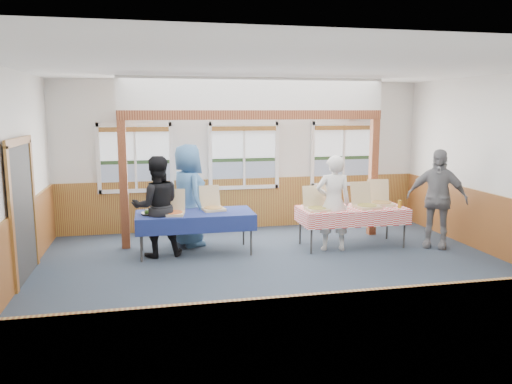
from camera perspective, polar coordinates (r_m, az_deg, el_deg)
floor at (r=7.89m, az=3.40°, el=-9.78°), size 8.00×8.00×0.00m
ceiling at (r=7.48m, az=3.65°, el=14.05°), size 8.00×8.00×0.00m
wall_back at (r=10.91m, az=-1.43°, el=4.18°), size 8.00×0.00×8.00m
wall_front at (r=4.31m, az=16.16°, el=-4.26°), size 8.00×0.00×8.00m
wainscot_back at (r=11.03m, az=-1.39°, el=-1.27°), size 7.98×0.05×1.10m
wainscot_front at (r=4.68m, az=15.40°, el=-16.78°), size 7.98×0.05×1.10m
wainscot_left at (r=7.72m, az=-26.55°, el=-6.95°), size 0.05×6.98×1.10m
wainscot_right at (r=9.57m, az=27.10°, el=-3.97°), size 0.05×6.98×1.10m
cased_opening at (r=8.45m, az=-25.21°, el=-2.01°), size 0.06×1.30×2.10m
window_left at (r=10.68m, az=-13.64°, el=4.23°), size 1.56×0.10×1.46m
window_mid at (r=10.86m, az=-1.39°, el=4.58°), size 1.56×0.10×1.46m
window_right at (r=11.51m, az=9.96°, el=4.71°), size 1.56×0.10×1.46m
post_left at (r=9.59m, az=-14.89°, el=0.74°), size 0.15×0.15×2.40m
post_right at (r=10.59m, az=13.23°, el=1.60°), size 0.15×0.15×2.40m
cross_beam at (r=9.69m, az=-0.12°, el=8.80°), size 5.15×0.18×0.18m
table_left at (r=9.09m, az=-6.99°, el=-2.63°), size 2.23×1.29×0.76m
table_right at (r=9.66m, az=10.92°, el=-2.04°), size 2.04×0.95×0.76m
pizza_box_a at (r=8.94m, az=-9.45°, el=-2.14°), size 0.46×0.53×0.42m
pizza_box_b at (r=9.26m, az=-4.98°, el=-1.64°), size 0.46×0.54×0.43m
pizza_box_c at (r=9.28m, az=6.89°, el=-1.66°), size 0.41×0.49×0.42m
pizza_box_d at (r=9.68m, az=8.57°, el=-1.24°), size 0.41×0.49×0.42m
pizza_box_e at (r=9.66m, az=12.46°, el=-1.35°), size 0.47×0.55×0.46m
pizza_box_f at (r=10.03m, az=14.08°, el=-1.02°), size 0.51×0.58×0.47m
veggie_tray at (r=9.04m, az=-11.74°, el=-2.30°), size 0.40×0.40×0.09m
drink_glass at (r=9.78m, az=16.10°, el=-1.34°), size 0.07×0.07×0.15m
woman_white at (r=9.31m, az=8.83°, el=-1.26°), size 0.71×0.53×1.78m
woman_black at (r=8.99m, az=-11.27°, el=-1.63°), size 0.93×0.76×1.80m
man_blue at (r=9.61m, az=-7.77°, el=-0.36°), size 0.88×1.10×1.95m
person_grey at (r=9.99m, az=19.94°, el=-0.70°), size 1.15×1.03×1.87m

